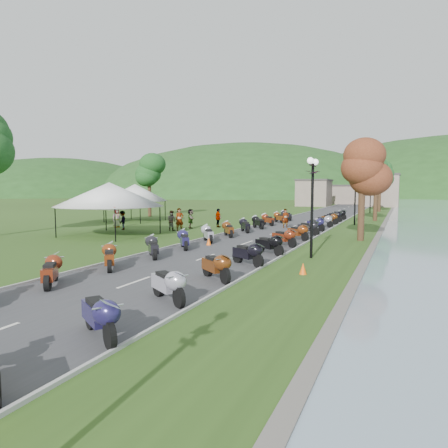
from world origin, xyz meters
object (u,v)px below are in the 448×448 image
at_px(pedestrian_c, 123,230).
at_px(pedestrian_b, 172,231).
at_px(vendor_tent_main, 110,209).
at_px(pedestrian_a, 180,231).

bearing_deg(pedestrian_c, pedestrian_b, 82.34).
relative_size(pedestrian_b, pedestrian_c, 1.04).
xyz_separation_m(vendor_tent_main, pedestrian_b, (2.45, 4.78, -2.00)).
distance_m(vendor_tent_main, pedestrian_a, 6.00).
bearing_deg(pedestrian_a, pedestrian_b, 117.21).
relative_size(pedestrian_a, pedestrian_c, 1.18).
distance_m(pedestrian_a, pedestrian_c, 5.22).
bearing_deg(pedestrian_b, pedestrian_c, 23.32).
relative_size(vendor_tent_main, pedestrian_a, 2.78).
bearing_deg(pedestrian_b, pedestrian_a, 174.38).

